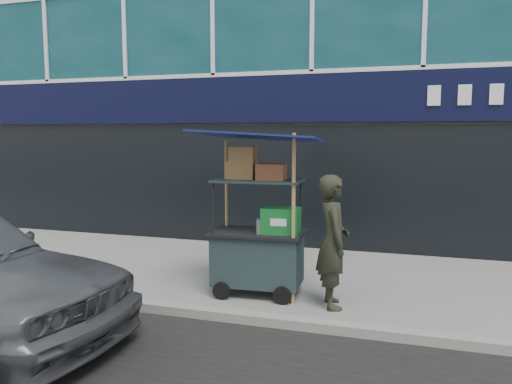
% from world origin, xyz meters
% --- Properties ---
extents(ground, '(80.00, 80.00, 0.00)m').
position_xyz_m(ground, '(0.00, 0.00, 0.00)').
color(ground, gray).
rests_on(ground, ground).
extents(curb, '(80.00, 0.18, 0.12)m').
position_xyz_m(curb, '(0.00, -0.20, 0.06)').
color(curb, gray).
rests_on(curb, ground).
extents(vendor_cart, '(1.76, 1.29, 2.29)m').
position_xyz_m(vendor_cart, '(-0.12, 0.88, 0.80)').
color(vendor_cart, '#182629').
rests_on(vendor_cart, ground).
extents(vendor_man, '(0.59, 0.73, 1.72)m').
position_xyz_m(vendor_man, '(0.93, 0.68, 0.86)').
color(vendor_man, '#26281E').
rests_on(vendor_man, ground).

